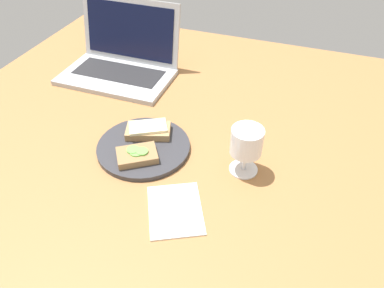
# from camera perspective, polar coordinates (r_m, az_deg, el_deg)

# --- Properties ---
(wooden_table) EXTENTS (1.40, 1.40, 0.03)m
(wooden_table) POSITION_cam_1_polar(r_m,az_deg,el_deg) (1.01, -3.57, -0.38)
(wooden_table) COLOR #9E6B3D
(wooden_table) RESTS_ON ground
(plate) EXTENTS (0.24, 0.24, 0.01)m
(plate) POSITION_cam_1_polar(r_m,az_deg,el_deg) (0.98, -7.38, -0.48)
(plate) COLOR #333338
(plate) RESTS_ON wooden_table
(sandwich_with_cheese) EXTENTS (0.13, 0.10, 0.03)m
(sandwich_with_cheese) POSITION_cam_1_polar(r_m,az_deg,el_deg) (1.00, -6.62, 2.22)
(sandwich_with_cheese) COLOR #A88456
(sandwich_with_cheese) RESTS_ON plate
(sandwich_with_cucumber) EXTENTS (0.12, 0.11, 0.02)m
(sandwich_with_cucumber) POSITION_cam_1_polar(r_m,az_deg,el_deg) (0.93, -8.37, -1.66)
(sandwich_with_cucumber) COLOR #937047
(sandwich_with_cucumber) RESTS_ON plate
(wine_glass) EXTENTS (0.08, 0.08, 0.12)m
(wine_glass) POSITION_cam_1_polar(r_m,az_deg,el_deg) (0.87, 8.31, 0.13)
(wine_glass) COLOR white
(wine_glass) RESTS_ON wooden_table
(laptop) EXTENTS (0.36, 0.26, 0.22)m
(laptop) POSITION_cam_1_polar(r_m,az_deg,el_deg) (1.30, -10.74, 12.43)
(laptop) COLOR #ADAFB5
(laptop) RESTS_ON wooden_table
(napkin) EXTENTS (0.17, 0.18, 0.00)m
(napkin) POSITION_cam_1_polar(r_m,az_deg,el_deg) (0.83, -2.58, -9.99)
(napkin) COLOR white
(napkin) RESTS_ON wooden_table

